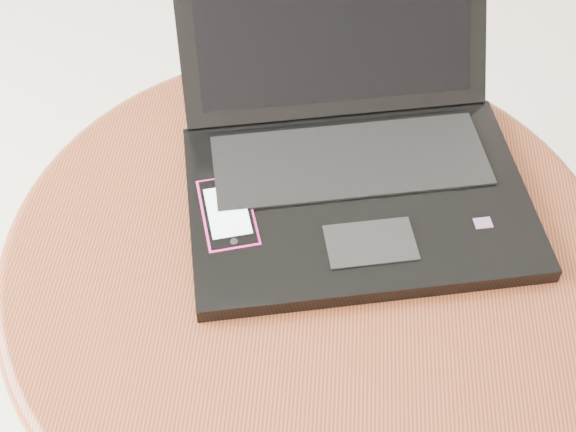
{
  "coord_description": "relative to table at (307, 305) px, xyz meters",
  "views": [
    {
      "loc": [
        0.07,
        -0.61,
        1.24
      ],
      "look_at": [
        0.03,
        -0.09,
        0.6
      ],
      "focal_mm": 49.71,
      "sensor_mm": 36.0,
      "label": 1
    }
  ],
  "objects": [
    {
      "name": "phone_black",
      "position": [
        -0.08,
        0.03,
        0.12
      ],
      "size": [
        0.1,
        0.11,
        0.01
      ],
      "color": "black",
      "rests_on": "table"
    },
    {
      "name": "table",
      "position": [
        0.0,
        0.0,
        0.0
      ],
      "size": [
        0.68,
        0.68,
        0.54
      ],
      "color": "#512614",
      "rests_on": "ground"
    },
    {
      "name": "phone_pink",
      "position": [
        -0.09,
        0.03,
        0.13
      ],
      "size": [
        0.08,
        0.12,
        0.01
      ],
      "color": "#F8268A",
      "rests_on": "phone_black"
    },
    {
      "name": "laptop",
      "position": [
        0.04,
        0.12,
        0.16
      ],
      "size": [
        0.45,
        0.46,
        0.22
      ],
      "color": "black",
      "rests_on": "table"
    }
  ]
}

